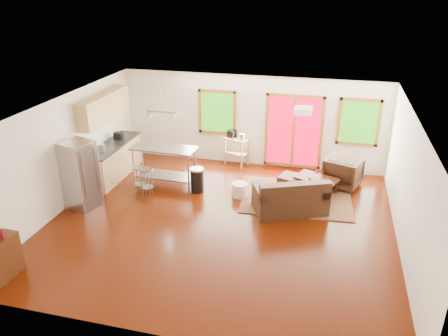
% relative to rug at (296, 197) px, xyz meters
% --- Properties ---
extents(floor, '(7.50, 7.00, 0.02)m').
position_rel_rug_xyz_m(floor, '(-1.53, -1.61, -0.02)').
color(floor, '#330D00').
rests_on(floor, ground).
extents(ceiling, '(7.50, 7.00, 0.02)m').
position_rel_rug_xyz_m(ceiling, '(-1.53, -1.61, 2.60)').
color(ceiling, white).
rests_on(ceiling, ground).
extents(back_wall, '(7.50, 0.02, 2.60)m').
position_rel_rug_xyz_m(back_wall, '(-1.53, 1.90, 1.29)').
color(back_wall, white).
rests_on(back_wall, ground).
extents(left_wall, '(0.02, 7.00, 2.60)m').
position_rel_rug_xyz_m(left_wall, '(-5.29, -1.61, 1.29)').
color(left_wall, white).
rests_on(left_wall, ground).
extents(right_wall, '(0.02, 7.00, 2.60)m').
position_rel_rug_xyz_m(right_wall, '(2.23, -1.61, 1.29)').
color(right_wall, white).
rests_on(right_wall, ground).
extents(front_wall, '(7.50, 0.02, 2.60)m').
position_rel_rug_xyz_m(front_wall, '(-1.53, -5.12, 1.29)').
color(front_wall, white).
rests_on(front_wall, ground).
extents(window_left, '(1.10, 0.05, 1.30)m').
position_rel_rug_xyz_m(window_left, '(-2.53, 1.85, 1.49)').
color(window_left, '#1F5B0C').
rests_on(window_left, back_wall).
extents(french_doors, '(1.60, 0.05, 2.10)m').
position_rel_rug_xyz_m(french_doors, '(-0.33, 1.85, 1.09)').
color(french_doors, '#BC001C').
rests_on(french_doors, back_wall).
extents(window_right, '(1.10, 0.05, 1.30)m').
position_rel_rug_xyz_m(window_right, '(1.37, 1.85, 1.49)').
color(window_right, '#1F5B0C').
rests_on(window_right, back_wall).
extents(rug, '(2.80, 2.24, 0.03)m').
position_rel_rug_xyz_m(rug, '(0.00, 0.00, 0.00)').
color(rug, '#4B6338').
rests_on(rug, floor).
extents(loveseat, '(1.85, 1.49, 0.86)m').
position_rel_rug_xyz_m(loveseat, '(-0.09, -0.74, 0.33)').
color(loveseat, black).
rests_on(loveseat, floor).
extents(coffee_table, '(1.19, 0.98, 0.41)m').
position_rel_rug_xyz_m(coffee_table, '(0.44, 0.42, 0.34)').
color(coffee_table, '#331708').
rests_on(coffee_table, floor).
extents(armchair, '(1.08, 1.04, 0.88)m').
position_rel_rug_xyz_m(armchair, '(1.09, 0.98, 0.43)').
color(armchair, black).
rests_on(armchair, floor).
extents(ottoman, '(0.68, 0.68, 0.35)m').
position_rel_rug_xyz_m(ottoman, '(-0.22, 0.50, 0.16)').
color(ottoman, black).
rests_on(ottoman, floor).
extents(pouf, '(0.50, 0.50, 0.34)m').
position_rel_rug_xyz_m(pouf, '(-1.40, -0.25, 0.16)').
color(pouf, white).
rests_on(pouf, floor).
extents(vase, '(0.17, 0.18, 0.29)m').
position_rel_rug_xyz_m(vase, '(0.44, 0.27, 0.49)').
color(vase, silver).
rests_on(vase, coffee_table).
extents(book, '(0.22, 0.08, 0.30)m').
position_rel_rug_xyz_m(book, '(0.63, 0.09, 0.53)').
color(book, maroon).
rests_on(book, coffee_table).
extents(cabinets, '(0.64, 2.24, 2.30)m').
position_rel_rug_xyz_m(cabinets, '(-5.02, 0.09, 0.91)').
color(cabinets, tan).
rests_on(cabinets, floor).
extents(refrigerator, '(0.80, 0.79, 1.64)m').
position_rel_rug_xyz_m(refrigerator, '(-4.87, -1.70, 0.81)').
color(refrigerator, '#B7BABC').
rests_on(refrigerator, floor).
extents(island, '(1.69, 0.73, 1.05)m').
position_rel_rug_xyz_m(island, '(-3.43, -0.09, 0.71)').
color(island, '#B7BABC').
rests_on(island, floor).
extents(cup, '(0.13, 0.11, 0.13)m').
position_rel_rug_xyz_m(cup, '(-2.85, -0.07, 1.00)').
color(cup, white).
rests_on(cup, island).
extents(bar_stool_a, '(0.33, 0.33, 0.67)m').
position_rel_rug_xyz_m(bar_stool_a, '(-3.93, -0.60, 0.48)').
color(bar_stool_a, '#B7BABC').
rests_on(bar_stool_a, floor).
extents(bar_stool_b, '(0.35, 0.35, 0.71)m').
position_rel_rug_xyz_m(bar_stool_b, '(-3.65, -0.75, 0.52)').
color(bar_stool_b, '#B7BABC').
rests_on(bar_stool_b, floor).
extents(trash_can, '(0.43, 0.43, 0.64)m').
position_rel_rug_xyz_m(trash_can, '(-2.50, -0.26, 0.31)').
color(trash_can, black).
rests_on(trash_can, floor).
extents(kitchen_cart, '(0.78, 0.64, 1.02)m').
position_rel_rug_xyz_m(kitchen_cart, '(-1.94, 1.71, 0.68)').
color(kitchen_cart, tan).
rests_on(kitchen_cart, floor).
extents(ceiling_flush, '(0.35, 0.35, 0.12)m').
position_rel_rug_xyz_m(ceiling_flush, '(0.07, -1.01, 2.52)').
color(ceiling_flush, white).
rests_on(ceiling_flush, ceiling).
extents(pendant_light, '(0.80, 0.18, 0.79)m').
position_rel_rug_xyz_m(pendant_light, '(-3.43, -0.11, 1.88)').
color(pendant_light, gray).
rests_on(pendant_light, ceiling).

